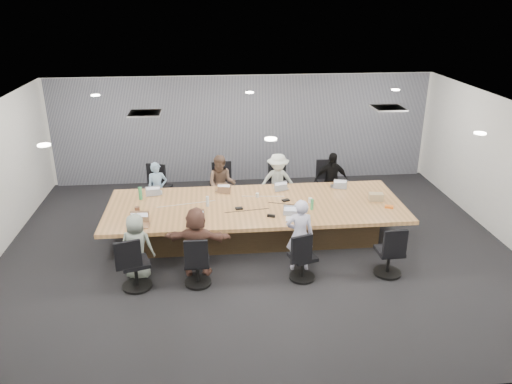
{
  "coord_description": "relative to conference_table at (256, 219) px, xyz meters",
  "views": [
    {
      "loc": [
        -0.9,
        -8.77,
        4.77
      ],
      "look_at": [
        0.0,
        0.4,
        1.05
      ],
      "focal_mm": 35.0,
      "sensor_mm": 36.0,
      "label": 1
    }
  ],
  "objects": [
    {
      "name": "chair_0",
      "position": [
        -2.09,
        1.7,
        0.02
      ],
      "size": [
        0.72,
        0.72,
        0.85
      ],
      "primitive_type": null,
      "rotation": [
        0.0,
        0.0,
        2.83
      ],
      "color": "black",
      "rests_on": "ground"
    },
    {
      "name": "laptop_5",
      "position": [
        -1.18,
        -0.8,
        0.35
      ],
      "size": [
        0.29,
        0.21,
        0.02
      ],
      "primitive_type": "cube",
      "rotation": [
        0.0,
        0.0,
        0.05
      ],
      "color": "#8C6647",
      "rests_on": "conference_table"
    },
    {
      "name": "person_1",
      "position": [
        -0.65,
        1.35,
        0.28
      ],
      "size": [
        0.74,
        0.62,
        1.36
      ],
      "primitive_type": "imported",
      "rotation": [
        0.0,
        0.0,
        6.11
      ],
      "color": "brown",
      "rests_on": "ground"
    },
    {
      "name": "cup_white_far",
      "position": [
        0.07,
        0.38,
        0.38
      ],
      "size": [
        0.08,
        0.08,
        0.09
      ],
      "primitive_type": "cylinder",
      "rotation": [
        0.0,
        0.0,
        0.05
      ],
      "color": "white",
      "rests_on": "conference_table"
    },
    {
      "name": "canvas_bag",
      "position": [
        2.5,
        -0.04,
        0.42
      ],
      "size": [
        0.31,
        0.22,
        0.15
      ],
      "primitive_type": "cube",
      "rotation": [
        0.0,
        0.0,
        -0.15
      ],
      "color": "tan",
      "rests_on": "conference_table"
    },
    {
      "name": "person_0",
      "position": [
        -2.09,
        1.35,
        0.22
      ],
      "size": [
        0.5,
        0.38,
        1.24
      ],
      "primitive_type": "imported",
      "rotation": [
        0.0,
        0.0,
        6.47
      ],
      "color": "#80A3C3",
      "rests_on": "ground"
    },
    {
      "name": "floor",
      "position": [
        0.0,
        -0.5,
        -0.4
      ],
      "size": [
        10.0,
        8.0,
        0.0
      ],
      "primitive_type": "cube",
      "color": "black",
      "rests_on": "ground"
    },
    {
      "name": "person_6",
      "position": [
        0.67,
        -1.35,
        0.29
      ],
      "size": [
        0.52,
        0.36,
        1.38
      ],
      "primitive_type": "imported",
      "rotation": [
        0.0,
        0.0,
        3.08
      ],
      "color": "silver",
      "rests_on": "ground"
    },
    {
      "name": "person_3",
      "position": [
        1.9,
        1.35,
        0.28
      ],
      "size": [
        0.8,
        0.34,
        1.36
      ],
      "primitive_type": "imported",
      "rotation": [
        0.0,
        0.0,
        6.29
      ],
      "color": "black",
      "rests_on": "ground"
    },
    {
      "name": "laptop_0",
      "position": [
        -2.09,
        0.8,
        0.35
      ],
      "size": [
        0.33,
        0.25,
        0.02
      ],
      "primitive_type": "cube",
      "rotation": [
        0.0,
        0.0,
        3.26
      ],
      "color": "#B2B2B7",
      "rests_on": "conference_table"
    },
    {
      "name": "mug_brown",
      "position": [
        -2.34,
        -0.18,
        0.4
      ],
      "size": [
        0.13,
        0.13,
        0.12
      ],
      "primitive_type": "cylinder",
      "rotation": [
        0.0,
        0.0,
        -0.35
      ],
      "color": "brown",
      "rests_on": "conference_table"
    },
    {
      "name": "chair_7",
      "position": [
        2.24,
        -1.7,
        -0.01
      ],
      "size": [
        0.54,
        0.54,
        0.77
      ],
      "primitive_type": null,
      "rotation": [
        0.0,
        0.0,
        0.03
      ],
      "color": "black",
      "rests_on": "ground"
    },
    {
      "name": "laptop_4",
      "position": [
        -2.23,
        -0.8,
        0.35
      ],
      "size": [
        0.37,
        0.27,
        0.02
      ],
      "primitive_type": "cube",
      "rotation": [
        0.0,
        0.0,
        -0.08
      ],
      "color": "#8C6647",
      "rests_on": "conference_table"
    },
    {
      "name": "chair_6",
      "position": [
        0.67,
        -1.7,
        -0.04
      ],
      "size": [
        0.62,
        0.62,
        0.72
      ],
      "primitive_type": null,
      "rotation": [
        0.0,
        0.0,
        0.32
      ],
      "color": "black",
      "rests_on": "ground"
    },
    {
      "name": "wall_front",
      "position": [
        0.0,
        -4.5,
        1.0
      ],
      "size": [
        10.0,
        0.0,
        2.8
      ],
      "primitive_type": "cube",
      "rotation": [
        -1.57,
        0.0,
        0.0
      ],
      "color": "silver",
      "rests_on": "ground"
    },
    {
      "name": "bottle_green_left",
      "position": [
        -2.36,
        0.5,
        0.47
      ],
      "size": [
        0.08,
        0.08,
        0.27
      ],
      "primitive_type": "cylinder",
      "rotation": [
        0.0,
        0.0,
        -0.1
      ],
      "color": "#389958",
      "rests_on": "conference_table"
    },
    {
      "name": "chair_5",
      "position": [
        -1.18,
        -1.7,
        -0.03
      ],
      "size": [
        0.5,
        0.5,
        0.74
      ],
      "primitive_type": null,
      "rotation": [
        0.0,
        0.0,
        -0.0
      ],
      "color": "black",
      "rests_on": "ground"
    },
    {
      "name": "laptop_2",
      "position": [
        0.64,
        0.8,
        0.35
      ],
      "size": [
        0.33,
        0.26,
        0.02
      ],
      "primitive_type": "cube",
      "rotation": [
        0.0,
        0.0,
        3.36
      ],
      "color": "#B2B2B7",
      "rests_on": "conference_table"
    },
    {
      "name": "laptop_3",
      "position": [
        1.9,
        0.8,
        0.35
      ],
      "size": [
        0.32,
        0.25,
        0.02
      ],
      "primitive_type": "cube",
      "rotation": [
        0.0,
        0.0,
        2.96
      ],
      "color": "#B2B2B7",
      "rests_on": "conference_table"
    },
    {
      "name": "laptop_1",
      "position": [
        -0.65,
        0.8,
        0.35
      ],
      "size": [
        0.33,
        0.27,
        0.02
      ],
      "primitive_type": "cube",
      "rotation": [
        0.0,
        0.0,
        2.88
      ],
      "color": "#8C6647",
      "rests_on": "conference_table"
    },
    {
      "name": "mic_left",
      "position": [
        -0.35,
        -0.2,
        0.35
      ],
      "size": [
        0.16,
        0.12,
        0.03
      ],
      "primitive_type": "cube",
      "rotation": [
        0.0,
        0.0,
        0.13
      ],
      "color": "black",
      "rests_on": "conference_table"
    },
    {
      "name": "chair_1",
      "position": [
        -0.65,
        1.7,
        0.02
      ],
      "size": [
        0.64,
        0.64,
        0.85
      ],
      "primitive_type": null,
      "rotation": [
        0.0,
        0.0,
        3.25
      ],
      "color": "black",
      "rests_on": "ground"
    },
    {
      "name": "chair_3",
      "position": [
        1.9,
        1.7,
        -0.0
      ],
      "size": [
        0.58,
        0.58,
        0.8
      ],
      "primitive_type": null,
      "rotation": [
        0.0,
        0.0,
        3.07
      ],
      "color": "black",
      "rests_on": "ground"
    },
    {
      "name": "person_4",
      "position": [
        -2.23,
        -1.35,
        0.21
      ],
      "size": [
        0.66,
        0.5,
        1.22
      ],
      "primitive_type": "imported",
      "rotation": [
        0.0,
        0.0,
        2.94
      ],
      "color": "gray",
      "rests_on": "ground"
    },
    {
      "name": "person_2",
      "position": [
        0.64,
        1.35,
        0.28
      ],
      "size": [
        0.89,
        0.53,
        1.36
      ],
      "primitive_type": "imported",
      "rotation": [
        0.0,
        0.0,
        6.31
      ],
      "color": "silver",
      "rests_on": "ground"
    },
    {
      "name": "person_5",
      "position": [
        -1.18,
        -1.35,
        0.25
      ],
      "size": [
        1.24,
        0.54,
        1.29
      ],
      "primitive_type": "imported",
      "rotation": [
        0.0,
        0.0,
        3.0
      ],
      "color": "brown",
      "rests_on": "ground"
    },
    {
      "name": "snack_packet",
      "position": [
        2.65,
        -0.43,
        0.36
      ],
      "size": [
        0.2,
        0.17,
        0.04
      ],
      "primitive_type": "cube",
      "rotation": [
        0.0,
        0.0,
        -0.41
      ],
      "color": "orange",
      "rests_on": "conference_table"
    },
    {
      "name": "chair_2",
      "position": [
        0.64,
        1.7,
        0.01
      ],
      "size": [
        0.68,
        0.68,
        0.81
      ],
      "primitive_type": null,
      "rotation": [
        0.0,
        0.0,
        3.43
      ],
      "color": "black",
      "rests_on": "ground"
    },
    {
      "name": "chair_4",
      "position": [
        -2.23,
        -1.7,
        -0.0
      ],
      "size": [
        0.68,
        0.68,
        0.8
      ],
      "primitive_type": null,
      "rotation": [
        0.0,
        0.0,
        0.3
      ],
      "color": "black",
      "rests_on": "ground"
    },
    {
      "name": "stapler",
      "position": [
        0.24,
        -0.65,
        0.37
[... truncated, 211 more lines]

